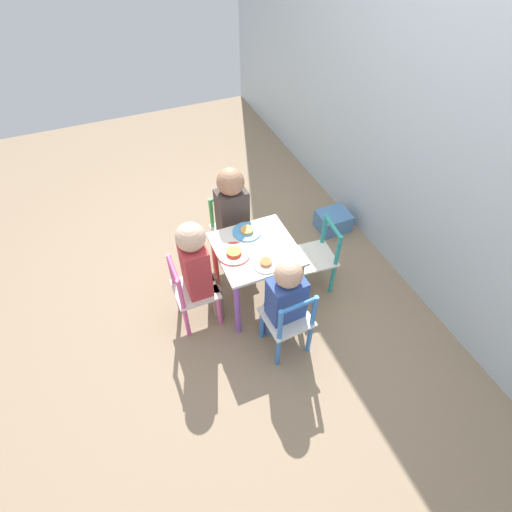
{
  "coord_description": "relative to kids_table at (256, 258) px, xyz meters",
  "views": [
    {
      "loc": [
        1.58,
        -0.66,
        2.18
      ],
      "look_at": [
        0.0,
        0.0,
        0.41
      ],
      "focal_mm": 28.0,
      "sensor_mm": 36.0,
      "label": 1
    }
  ],
  "objects": [
    {
      "name": "child_left",
      "position": [
        -0.37,
        -0.01,
        0.1
      ],
      "size": [
        0.23,
        0.2,
        0.81
      ],
      "rotation": [
        0.0,
        0.0,
        -4.68
      ],
      "color": "#38383D",
      "rests_on": "ground_plane"
    },
    {
      "name": "child_front",
      "position": [
        0.0,
        -0.37,
        0.09
      ],
      "size": [
        0.2,
        0.22,
        0.79
      ],
      "rotation": [
        0.0,
        0.0,
        -3.13
      ],
      "color": "#7A6B5B",
      "rests_on": "ground_plane"
    },
    {
      "name": "plate_front",
      "position": [
        -0.0,
        -0.14,
        0.1
      ],
      "size": [
        0.2,
        0.2,
        0.03
      ],
      "color": "#E54C47",
      "rests_on": "kids_table"
    },
    {
      "name": "storage_bin",
      "position": [
        -0.42,
        0.85,
        -0.32
      ],
      "size": [
        0.21,
        0.25,
        0.15
      ],
      "color": "#4C7FB7",
      "rests_on": "ground_plane"
    },
    {
      "name": "ground_plane",
      "position": [
        0.0,
        0.0,
        -0.39
      ],
      "size": [
        6.0,
        6.0,
        0.0
      ],
      "primitive_type": "plane",
      "color": "#8C755B"
    },
    {
      "name": "chair_pink",
      "position": [
        0.0,
        -0.43,
        -0.13
      ],
      "size": [
        0.26,
        0.26,
        0.53
      ],
      "rotation": [
        0.0,
        0.0,
        -3.13
      ],
      "color": "silver",
      "rests_on": "ground_plane"
    },
    {
      "name": "chair_green",
      "position": [
        -0.43,
        -0.01,
        -0.13
      ],
      "size": [
        0.27,
        0.27,
        0.53
      ],
      "rotation": [
        0.0,
        0.0,
        -4.68
      ],
      "color": "silver",
      "rests_on": "ground_plane"
    },
    {
      "name": "house_wall",
      "position": [
        0.0,
        1.08,
        0.91
      ],
      "size": [
        6.0,
        0.06,
        2.6
      ],
      "color": "#B2C1CC",
      "rests_on": "ground_plane"
    },
    {
      "name": "child_right",
      "position": [
        0.36,
        0.02,
        0.03
      ],
      "size": [
        0.22,
        0.21,
        0.71
      ],
      "rotation": [
        0.0,
        0.0,
        -1.51
      ],
      "color": "#4C608E",
      "rests_on": "ground_plane"
    },
    {
      "name": "kids_table",
      "position": [
        0.0,
        0.0,
        0.0
      ],
      "size": [
        0.48,
        0.48,
        0.48
      ],
      "color": "silver",
      "rests_on": "ground_plane"
    },
    {
      "name": "plate_left",
      "position": [
        -0.15,
        0.0,
        0.1
      ],
      "size": [
        0.18,
        0.18,
        0.03
      ],
      "color": "#4C9EE0",
      "rests_on": "kids_table"
    },
    {
      "name": "plate_right",
      "position": [
        0.15,
        0.0,
        0.1
      ],
      "size": [
        0.16,
        0.16,
        0.03
      ],
      "color": "white",
      "rests_on": "kids_table"
    },
    {
      "name": "chair_blue",
      "position": [
        0.43,
        0.03,
        -0.13
      ],
      "size": [
        0.28,
        0.28,
        0.53
      ],
      "rotation": [
        0.0,
        0.0,
        -1.51
      ],
      "color": "silver",
      "rests_on": "ground_plane"
    },
    {
      "name": "chair_teal",
      "position": [
        0.04,
        0.42,
        -0.13
      ],
      "size": [
        0.28,
        0.28,
        0.53
      ],
      "rotation": [
        0.0,
        0.0,
        -0.09
      ],
      "color": "silver",
      "rests_on": "ground_plane"
    }
  ]
}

